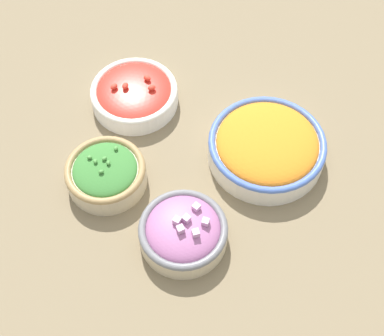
{
  "coord_description": "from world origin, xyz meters",
  "views": [
    {
      "loc": [
        0.47,
        0.09,
        0.76
      ],
      "look_at": [
        0.0,
        0.0,
        0.03
      ],
      "focal_mm": 50.0,
      "sensor_mm": 36.0,
      "label": 1
    }
  ],
  "objects": [
    {
      "name": "bowl_cherry_tomatoes",
      "position": [
        -0.14,
        -0.14,
        0.02
      ],
      "size": [
        0.16,
        0.16,
        0.05
      ],
      "color": "white",
      "rests_on": "ground_plane"
    },
    {
      "name": "bowl_carrots",
      "position": [
        -0.07,
        0.11,
        0.03
      ],
      "size": [
        0.2,
        0.2,
        0.06
      ],
      "color": "silver",
      "rests_on": "ground_plane"
    },
    {
      "name": "bowl_red_onion",
      "position": [
        0.11,
        0.01,
        0.03
      ],
      "size": [
        0.14,
        0.14,
        0.06
      ],
      "color": "beige",
      "rests_on": "ground_plane"
    },
    {
      "name": "bowl_broccoli",
      "position": [
        0.04,
        -0.14,
        0.03
      ],
      "size": [
        0.13,
        0.13,
        0.06
      ],
      "color": "beige",
      "rests_on": "ground_plane"
    },
    {
      "name": "ground_plane",
      "position": [
        0.0,
        0.0,
        0.0
      ],
      "size": [
        3.0,
        3.0,
        0.0
      ],
      "primitive_type": "plane",
      "color": "#75664C"
    }
  ]
}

